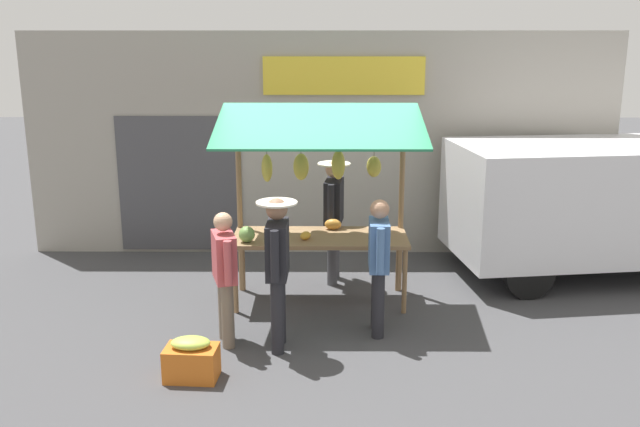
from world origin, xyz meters
The scene contains 9 objects.
ground_plane centered at (0.00, 0.00, 0.00)m, with size 40.00×40.00×0.00m, color #424244.
street_backdrop centered at (0.04, -2.20, 1.70)m, with size 9.00×0.30×3.40m.
market_stall centered at (0.02, -0.02, 1.53)m, with size 2.50×1.46×2.50m.
vendor_with_sunhat centered at (-0.18, -0.75, 1.02)m, with size 0.44×0.72×1.71m.
shopper_in_grey_tee centered at (-0.67, 0.98, 0.91)m, with size 0.23×0.68×1.59m.
shopper_in_striped_shirt centered at (0.45, 1.39, 1.01)m, with size 0.44×0.72×1.70m.
shopper_with_shopping_bag centered at (1.04, 1.26, 0.86)m, with size 0.34×0.64×1.51m.
parked_van centered at (-3.93, -1.13, 1.12)m, with size 4.61×2.42×1.88m.
produce_crate_near centered at (1.28, 2.11, 0.21)m, with size 0.55×0.37×0.45m.
Camera 1 is at (-0.05, 8.51, 3.39)m, focal length 39.36 mm.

